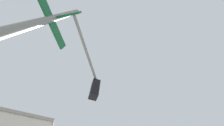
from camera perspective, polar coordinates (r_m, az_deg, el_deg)
name	(u,v)px	position (r m, az deg, el deg)	size (l,w,h in m)	color
traffic_signal_near	(75,70)	(2.74, -18.68, -3.52)	(1.96, 2.79, 5.39)	slate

